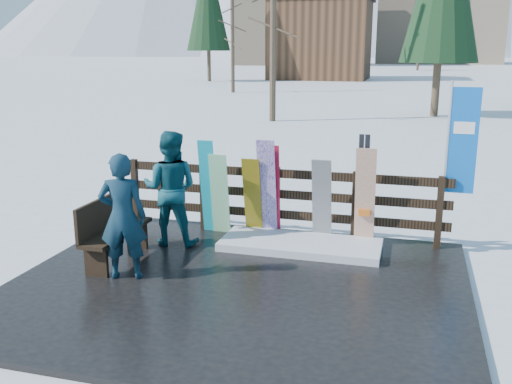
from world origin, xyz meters
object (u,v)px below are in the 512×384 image
(snowboard_2, at_px, (253,197))
(snowboard_4, at_px, (322,201))
(bench, at_px, (112,227))
(person_front, at_px, (123,217))
(snowboard_3, at_px, (267,189))
(snowboard_0, at_px, (208,187))
(rental_flag, at_px, (459,147))
(snowboard_5, at_px, (365,197))
(person_back, at_px, (170,188))
(snowboard_1, at_px, (220,194))

(snowboard_2, height_order, snowboard_4, snowboard_4)
(bench, distance_m, person_front, 0.78)
(bench, relative_size, snowboard_2, 1.10)
(snowboard_3, relative_size, snowboard_4, 1.19)
(snowboard_0, bearing_deg, bench, -118.27)
(snowboard_2, height_order, rental_flag, rental_flag)
(snowboard_4, relative_size, person_front, 0.82)
(bench, relative_size, snowboard_5, 0.93)
(snowboard_0, xyz_separation_m, person_front, (-0.42, -2.17, 0.06))
(bench, distance_m, snowboard_5, 3.86)
(bench, relative_size, person_front, 0.87)
(snowboard_4, bearing_deg, snowboard_3, 180.00)
(snowboard_0, height_order, rental_flag, rental_flag)
(bench, distance_m, rental_flag, 5.30)
(snowboard_0, xyz_separation_m, snowboard_5, (2.60, 0.00, -0.01))
(person_back, bearing_deg, snowboard_1, -136.74)
(snowboard_2, bearing_deg, person_front, -118.76)
(snowboard_2, relative_size, person_front, 0.79)
(snowboard_4, distance_m, snowboard_5, 0.68)
(bench, xyz_separation_m, rental_flag, (4.82, 1.92, 1.09))
(snowboard_1, relative_size, snowboard_4, 0.98)
(snowboard_4, bearing_deg, snowboard_0, 180.00)
(snowboard_5, distance_m, person_front, 3.71)
(snowboard_2, xyz_separation_m, snowboard_3, (0.25, -0.00, 0.16))
(snowboard_5, relative_size, person_front, 0.93)
(snowboard_0, height_order, snowboard_3, snowboard_3)
(bench, height_order, snowboard_3, snowboard_3)
(snowboard_3, distance_m, snowboard_5, 1.58)
(bench, xyz_separation_m, snowboard_5, (3.48, 1.65, 0.28))
(snowboard_0, bearing_deg, rental_flag, 3.93)
(snowboard_2, xyz_separation_m, person_back, (-1.15, -0.69, 0.24))
(snowboard_5, bearing_deg, person_back, -166.92)
(snowboard_2, distance_m, snowboard_5, 1.83)
(snowboard_1, relative_size, rental_flag, 0.53)
(person_front, bearing_deg, rental_flag, -168.44)
(snowboard_1, xyz_separation_m, person_back, (-0.58, -0.69, 0.22))
(snowboard_3, bearing_deg, snowboard_2, 180.00)
(snowboard_4, height_order, snowboard_5, snowboard_5)
(snowboard_5, xyz_separation_m, rental_flag, (1.34, 0.27, 0.81))
(snowboard_0, height_order, snowboard_4, snowboard_0)
(rental_flag, height_order, person_back, rental_flag)
(bench, xyz_separation_m, snowboard_4, (2.81, 1.65, 0.18))
(snowboard_2, height_order, snowboard_3, snowboard_3)
(snowboard_1, relative_size, snowboard_2, 1.02)
(snowboard_3, xyz_separation_m, person_back, (-1.40, -0.69, 0.08))
(snowboard_0, relative_size, snowboard_3, 0.96)
(snowboard_0, relative_size, snowboard_4, 1.14)
(snowboard_5, xyz_separation_m, person_back, (-2.97, -0.69, 0.12))
(snowboard_3, bearing_deg, person_front, -123.56)
(person_front, bearing_deg, snowboard_1, -123.63)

